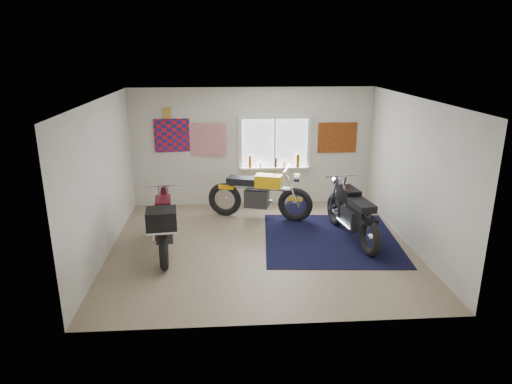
{
  "coord_description": "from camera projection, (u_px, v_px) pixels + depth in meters",
  "views": [
    {
      "loc": [
        -0.63,
        -7.73,
        3.51
      ],
      "look_at": [
        -0.07,
        0.4,
        0.94
      ],
      "focal_mm": 32.0,
      "sensor_mm": 36.0,
      "label": 1
    }
  ],
  "objects": [
    {
      "name": "triumph_poster",
      "position": [
        337.0,
        138.0,
        10.47
      ],
      "size": [
        0.9,
        0.03,
        0.7
      ],
      "primitive_type": "cube",
      "color": "#A54C14",
      "rests_on": "room_shell"
    },
    {
      "name": "room_shell",
      "position": [
        262.0,
        161.0,
        7.96
      ],
      "size": [
        5.5,
        5.5,
        5.5
      ],
      "color": "white",
      "rests_on": "ground"
    },
    {
      "name": "flag_display",
      "position": [
        167.0,
        113.0,
        10.04
      ],
      "size": [
        1.6,
        0.1,
        1.17
      ],
      "color": "red",
      "rests_on": "room_shell"
    },
    {
      "name": "yellow_triumph",
      "position": [
        259.0,
        196.0,
        9.73
      ],
      "size": [
        2.23,
        0.91,
        1.16
      ],
      "rotation": [
        0.0,
        0.0,
        -0.3
      ],
      "color": "black",
      "rests_on": "ground"
    },
    {
      "name": "oil_bottles",
      "position": [
        278.0,
        162.0,
        10.46
      ],
      "size": [
        1.18,
        0.09,
        0.3
      ],
      "color": "brown",
      "rests_on": "window_assembly"
    },
    {
      "name": "window_assembly",
      "position": [
        275.0,
        146.0,
        10.42
      ],
      "size": [
        1.66,
        0.17,
        1.26
      ],
      "color": "white",
      "rests_on": "room_shell"
    },
    {
      "name": "navy_rug",
      "position": [
        330.0,
        239.0,
        8.79
      ],
      "size": [
        2.69,
        2.79,
        0.01
      ],
      "primitive_type": "cube",
      "rotation": [
        0.0,
        0.0,
        -0.08
      ],
      "color": "black",
      "rests_on": "ground"
    },
    {
      "name": "maroon_tourer",
      "position": [
        164.0,
        225.0,
        7.96
      ],
      "size": [
        0.73,
        2.16,
        1.1
      ],
      "rotation": [
        0.0,
        0.0,
        1.67
      ],
      "color": "black",
      "rests_on": "ground"
    },
    {
      "name": "black_chrome_bike",
      "position": [
        352.0,
        214.0,
        8.66
      ],
      "size": [
        0.69,
        2.21,
        1.14
      ],
      "rotation": [
        0.0,
        0.0,
        1.74
      ],
      "color": "black",
      "rests_on": "navy_rug"
    },
    {
      "name": "ground",
      "position": [
        261.0,
        247.0,
        8.45
      ],
      "size": [
        5.5,
        5.5,
        0.0
      ],
      "primitive_type": "plane",
      "color": "#9E896B",
      "rests_on": "ground"
    }
  ]
}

